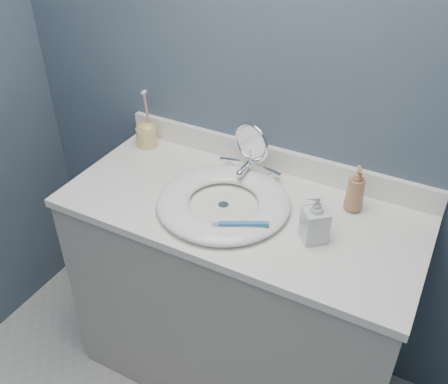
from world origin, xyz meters
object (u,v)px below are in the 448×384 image
Objects in this scene: makeup_mirror at (251,149)px; toothbrush_holder at (147,133)px; soap_bottle_amber at (356,189)px; soap_bottle_clear at (315,218)px.

toothbrush_holder reaches higher than makeup_mirror.
makeup_mirror is 0.38m from soap_bottle_amber.
soap_bottle_clear is 0.68× the size of toothbrush_holder.
toothbrush_holder is at bearing -146.55° from soap_bottle_clear.
makeup_mirror is at bearing -2.45° from toothbrush_holder.
soap_bottle_amber is 0.22m from soap_bottle_clear.
makeup_mirror is 0.38m from soap_bottle_clear.
soap_bottle_amber reaches higher than soap_bottle_clear.
makeup_mirror reaches higher than soap_bottle_amber.
toothbrush_holder is (-0.47, 0.02, -0.07)m from makeup_mirror.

